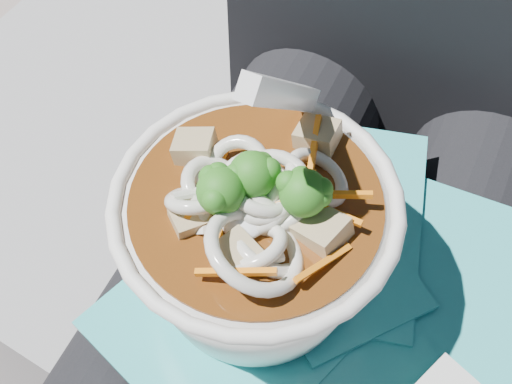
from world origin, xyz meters
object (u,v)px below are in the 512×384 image
at_px(stone_ledge, 334,338).
at_px(person_body, 345,240).
at_px(plastic_bag, 304,275).
at_px(udon_bowl, 256,234).
at_px(lap, 298,351).

height_order(stone_ledge, person_body, person_body).
height_order(person_body, plastic_bag, person_body).
relative_size(plastic_bag, udon_bowl, 1.51).
bearing_deg(person_body, lap, -90.00).
bearing_deg(person_body, plastic_bag, -97.63).
xyz_separation_m(person_body, plastic_bag, (-0.01, -0.07, 0.05)).
bearing_deg(stone_ledge, lap, -90.00).
distance_m(lap, person_body, 0.10).
distance_m(person_body, plastic_bag, 0.09).
xyz_separation_m(lap, plastic_bag, (-0.01, 0.02, 0.08)).
xyz_separation_m(person_body, udon_bowl, (-0.04, -0.09, 0.12)).
xyz_separation_m(lap, person_body, (0.00, 0.09, 0.02)).
height_order(stone_ledge, lap, lap).
bearing_deg(udon_bowl, lap, -4.48).
distance_m(person_body, udon_bowl, 0.15).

